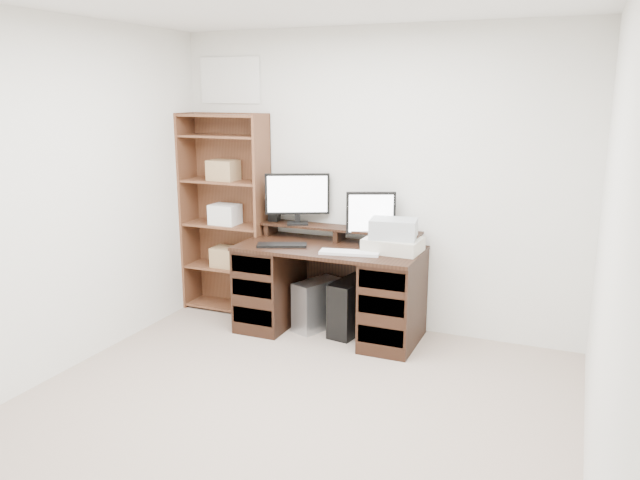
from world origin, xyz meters
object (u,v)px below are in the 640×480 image
Objects in this scene: monitor_small at (371,216)px; tower_black at (350,307)px; desk at (330,288)px; bookshelf at (226,212)px; monitor_wide at (297,196)px; tower_silver at (317,305)px; printer at (393,245)px.

monitor_small reaches higher than tower_black.
bookshelf is at bearing 169.08° from desk.
tower_silver is (0.24, -0.15, -0.90)m from monitor_wide.
tower_silver is 1.20m from bookshelf.
bookshelf reaches higher than monitor_small.
bookshelf reaches higher than tower_silver.
desk reaches higher than tower_silver.
monitor_small is 0.90m from tower_silver.
tower_silver is at bearing -56.20° from monitor_wide.
desk is 3.40× the size of monitor_small.
bookshelf is (-1.26, 0.15, 0.69)m from tower_black.
bookshelf is (-0.96, 0.16, 0.70)m from tower_silver.
monitor_wide reaches higher than desk.
tower_black is 1.45m from bookshelf.
monitor_small is (0.29, 0.18, 0.60)m from desk.
desk reaches higher than tower_black.
monitor_small reaches higher than tower_silver.
bookshelf is at bearing -177.54° from tower_black.
printer is at bearing 3.84° from desk.
tower_black is at bearing 177.85° from printer.
printer is 0.89× the size of tower_black.
monitor_wide is at bearing -1.33° from bookshelf.
bookshelf is (-1.63, 0.18, 0.11)m from printer.
tower_black is 0.27× the size of bookshelf.
printer is 0.24× the size of bookshelf.
printer is (0.52, 0.04, 0.41)m from desk.
tower_black is (-0.36, 0.03, -0.57)m from printer.
printer is at bearing 4.49° from tower_black.
tower_silver is 0.88× the size of tower_black.
desk is 3.52× the size of tower_silver.
monitor_wide is at bearing 172.42° from printer.
monitor_small reaches higher than printer.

